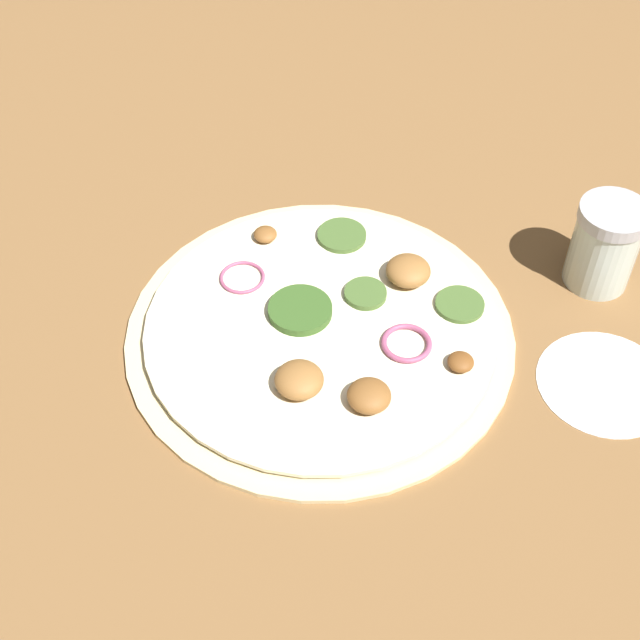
{
  "coord_description": "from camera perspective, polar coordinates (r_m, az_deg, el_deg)",
  "views": [
    {
      "loc": [
        0.31,
        -0.39,
        0.58
      ],
      "look_at": [
        0.0,
        0.0,
        0.02
      ],
      "focal_mm": 50.0,
      "sensor_mm": 36.0,
      "label": 1
    }
  ],
  "objects": [
    {
      "name": "flour_patch",
      "position": [
        0.77,
        17.77,
        -3.85
      ],
      "size": [
        0.11,
        0.11,
        0.0
      ],
      "color": "white",
      "rests_on": "ground_plane"
    },
    {
      "name": "spice_jar",
      "position": [
        0.82,
        17.76,
        4.61
      ],
      "size": [
        0.06,
        0.06,
        0.08
      ],
      "color": "silver",
      "rests_on": "ground_plane"
    },
    {
      "name": "pizza",
      "position": [
        0.76,
        0.23,
        -0.56
      ],
      "size": [
        0.33,
        0.33,
        0.03
      ],
      "color": "beige",
      "rests_on": "ground_plane"
    },
    {
      "name": "ground_plane",
      "position": [
        0.76,
        0.0,
        -0.95
      ],
      "size": [
        3.0,
        3.0,
        0.0
      ],
      "primitive_type": "plane",
      "color": "brown"
    }
  ]
}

